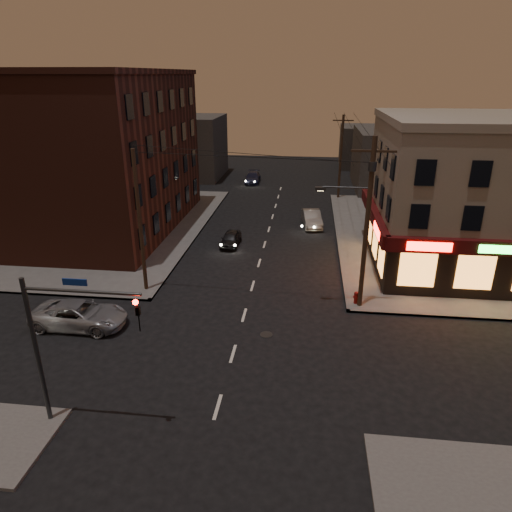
# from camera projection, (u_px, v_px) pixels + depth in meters

# --- Properties ---
(ground) EXTENTS (120.00, 120.00, 0.00)m
(ground) POSITION_uv_depth(u_px,v_px,m) (233.00, 354.00, 23.06)
(ground) COLOR black
(ground) RESTS_ON ground
(sidewalk_ne) EXTENTS (24.00, 28.00, 0.15)m
(sidewalk_ne) POSITION_uv_depth(u_px,v_px,m) (479.00, 240.00, 38.60)
(sidewalk_ne) COLOR #514F4C
(sidewalk_ne) RESTS_ON ground
(sidewalk_nw) EXTENTS (24.00, 28.00, 0.15)m
(sidewalk_nw) POSITION_uv_depth(u_px,v_px,m) (76.00, 225.00, 42.50)
(sidewalk_nw) COLOR #514F4C
(sidewalk_nw) RESTS_ON ground
(pizza_building) EXTENTS (15.85, 12.85, 10.50)m
(pizza_building) POSITION_uv_depth(u_px,v_px,m) (489.00, 195.00, 31.73)
(pizza_building) COLOR gray
(pizza_building) RESTS_ON sidewalk_ne
(brick_apartment) EXTENTS (12.00, 20.00, 13.00)m
(brick_apartment) POSITION_uv_depth(u_px,v_px,m) (103.00, 154.00, 39.68)
(brick_apartment) COLOR #492117
(brick_apartment) RESTS_ON sidewalk_nw
(bg_building_ne_a) EXTENTS (10.00, 12.00, 7.00)m
(bg_building_ne_a) POSITION_uv_depth(u_px,v_px,m) (397.00, 160.00, 55.28)
(bg_building_ne_a) COLOR #3F3D3A
(bg_building_ne_a) RESTS_ON ground
(bg_building_nw) EXTENTS (9.00, 10.00, 8.00)m
(bg_building_nw) POSITION_uv_depth(u_px,v_px,m) (188.00, 147.00, 61.71)
(bg_building_nw) COLOR #3F3D3A
(bg_building_nw) RESTS_ON ground
(bg_building_ne_b) EXTENTS (8.00, 8.00, 6.00)m
(bg_building_ne_b) POSITION_uv_depth(u_px,v_px,m) (368.00, 147.00, 68.59)
(bg_building_ne_b) COLOR #3F3D3A
(bg_building_ne_b) RESTS_ON ground
(utility_pole_main) EXTENTS (4.20, 0.44, 10.00)m
(utility_pole_main) POSITION_uv_depth(u_px,v_px,m) (366.00, 216.00, 25.54)
(utility_pole_main) COLOR #382619
(utility_pole_main) RESTS_ON sidewalk_ne
(utility_pole_far) EXTENTS (0.26, 0.26, 9.00)m
(utility_pole_far) POSITION_uv_depth(u_px,v_px,m) (341.00, 157.00, 50.10)
(utility_pole_far) COLOR #382619
(utility_pole_far) RESTS_ON sidewalk_ne
(utility_pole_west) EXTENTS (0.24, 0.24, 9.00)m
(utility_pole_west) POSITION_uv_depth(u_px,v_px,m) (140.00, 223.00, 28.06)
(utility_pole_west) COLOR #382619
(utility_pole_west) RESTS_ON sidewalk_nw
(traffic_signal) EXTENTS (4.49, 0.32, 6.47)m
(traffic_signal) POSITION_uv_depth(u_px,v_px,m) (59.00, 334.00, 16.95)
(traffic_signal) COLOR #333538
(traffic_signal) RESTS_ON ground
(suv_cross) EXTENTS (5.23, 2.45, 1.45)m
(suv_cross) POSITION_uv_depth(u_px,v_px,m) (79.00, 315.00, 25.30)
(suv_cross) COLOR gray
(suv_cross) RESTS_ON ground
(sedan_near) EXTENTS (1.50, 3.48, 1.17)m
(sedan_near) POSITION_uv_depth(u_px,v_px,m) (231.00, 239.00, 37.41)
(sedan_near) COLOR black
(sedan_near) RESTS_ON ground
(sedan_mid) EXTENTS (2.13, 4.59, 1.46)m
(sedan_mid) POSITION_uv_depth(u_px,v_px,m) (312.00, 218.00, 42.16)
(sedan_mid) COLOR slate
(sedan_mid) RESTS_ON ground
(sedan_far) EXTENTS (1.96, 4.56, 1.31)m
(sedan_far) POSITION_uv_depth(u_px,v_px,m) (253.00, 178.00, 59.13)
(sedan_far) COLOR #1A1D35
(sedan_far) RESTS_ON ground
(fire_hydrant) EXTENTS (0.34, 0.34, 0.79)m
(fire_hydrant) POSITION_uv_depth(u_px,v_px,m) (356.00, 297.00, 27.66)
(fire_hydrant) COLOR maroon
(fire_hydrant) RESTS_ON sidewalk_ne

